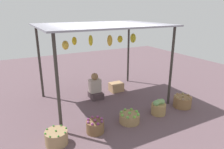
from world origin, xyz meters
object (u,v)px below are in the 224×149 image
(vendor_person, at_px, (95,88))
(basket_cabbages, at_px, (159,108))
(wooden_crate_near_vendor, at_px, (116,87))
(basket_purple_onions, at_px, (95,126))
(basket_potatoes, at_px, (182,102))
(basket_green_apples, at_px, (129,118))
(basket_green_chilies, at_px, (56,137))

(vendor_person, height_order, basket_cabbages, vendor_person)
(vendor_person, height_order, wooden_crate_near_vendor, vendor_person)
(basket_purple_onions, xyz_separation_m, basket_cabbages, (1.76, -0.01, 0.04))
(basket_potatoes, bearing_deg, vendor_person, 138.33)
(basket_green_apples, height_order, basket_cabbages, basket_cabbages)
(vendor_person, distance_m, basket_green_chilies, 2.32)
(basket_green_apples, bearing_deg, basket_purple_onions, -179.99)
(basket_green_chilies, distance_m, basket_potatoes, 3.46)
(basket_green_chilies, bearing_deg, basket_potatoes, 0.31)
(basket_green_chilies, height_order, basket_potatoes, basket_potatoes)
(basket_green_apples, height_order, basket_potatoes, basket_potatoes)
(basket_green_apples, bearing_deg, wooden_crate_near_vendor, 70.15)
(basket_purple_onions, distance_m, wooden_crate_near_vendor, 2.43)
(wooden_crate_near_vendor, bearing_deg, vendor_person, -167.96)
(basket_potatoes, bearing_deg, wooden_crate_near_vendor, 119.81)
(basket_cabbages, bearing_deg, basket_green_chilies, -179.96)
(basket_potatoes, bearing_deg, basket_green_chilies, -179.69)
(basket_cabbages, bearing_deg, basket_purple_onions, 179.69)
(basket_potatoes, xyz_separation_m, wooden_crate_near_vendor, (-1.06, 1.85, -0.01))
(basket_green_chilies, bearing_deg, basket_green_apples, 0.38)
(basket_potatoes, height_order, wooden_crate_near_vendor, basket_potatoes)
(basket_green_chilies, height_order, wooden_crate_near_vendor, basket_green_chilies)
(vendor_person, bearing_deg, basket_cabbages, -58.82)
(basket_purple_onions, height_order, basket_green_apples, basket_purple_onions)
(basket_green_chilies, bearing_deg, wooden_crate_near_vendor, 37.90)
(basket_purple_onions, relative_size, basket_green_apples, 0.81)
(basket_purple_onions, height_order, basket_cabbages, basket_cabbages)
(basket_purple_onions, distance_m, basket_potatoes, 2.62)
(basket_cabbages, xyz_separation_m, wooden_crate_near_vendor, (-0.20, 1.87, -0.04))
(basket_green_apples, xyz_separation_m, basket_cabbages, (0.87, -0.01, 0.06))
(basket_green_chilies, height_order, basket_cabbages, basket_cabbages)
(basket_green_chilies, relative_size, basket_purple_onions, 1.15)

